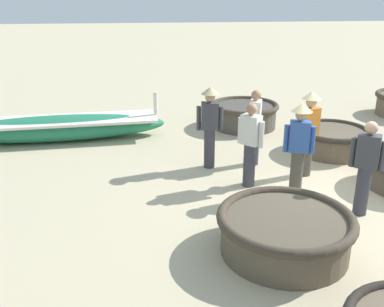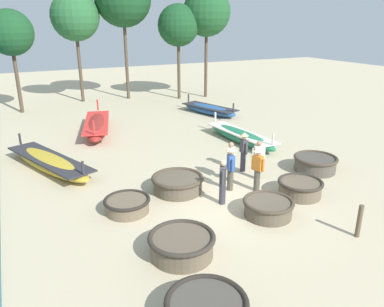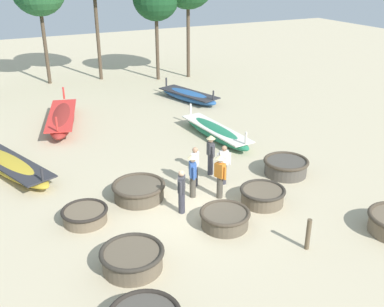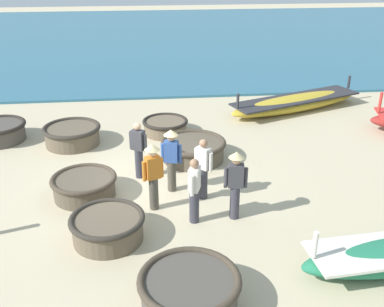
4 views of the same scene
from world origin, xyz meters
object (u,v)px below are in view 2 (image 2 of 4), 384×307
coracle_front_right (178,183)px  tree_rightmost (207,12)px  long_boat_blue_hull (210,109)px  fisherman_hauling (244,149)px  fisherman_standing_right (231,166)px  tree_tall_back (75,17)px  coracle_far_left (268,207)px  coracle_center (127,205)px  coracle_upturned (315,163)px  long_boat_white_hull (241,136)px  mooring_post_mid_beach (359,221)px  tree_right_mid (178,26)px  long_boat_ochre_hull (49,162)px  fisherman_with_hat (231,160)px  fisherman_crouching (258,166)px  fisherman_standing_left (223,181)px  coracle_far_right (300,187)px  coracle_tilted (182,244)px  fisherman_by_coracle (258,159)px  tree_left_mid (10,33)px  long_boat_green_hull (97,126)px

coracle_front_right → tree_rightmost: 19.08m
long_boat_blue_hull → fisherman_hauling: (-3.61, -9.45, 0.65)m
fisherman_standing_right → tree_tall_back: size_ratio=0.21×
long_boat_blue_hull → fisherman_standing_right: fisherman_standing_right is taller
fisherman_standing_right → coracle_far_left: bearing=-88.3°
tree_tall_back → coracle_center: bearing=-96.6°
coracle_front_right → long_boat_blue_hull: size_ratio=0.41×
coracle_upturned → fisherman_hauling: fisherman_hauling is taller
coracle_upturned → long_boat_white_hull: bearing=97.3°
coracle_upturned → mooring_post_mid_beach: size_ratio=1.78×
tree_right_mid → tree_rightmost: bearing=-7.5°
long_boat_ochre_hull → fisherman_hauling: (7.16, -3.78, 0.66)m
fisherman_with_hat → mooring_post_mid_beach: 5.22m
coracle_far_left → fisherman_standing_right: bearing=91.7°
fisherman_crouching → fisherman_standing_right: bearing=150.2°
coracle_upturned → fisherman_standing_left: 5.05m
coracle_far_right → coracle_tilted: coracle_tilted is taller
coracle_tilted → fisherman_standing_left: bearing=40.2°
coracle_upturned → mooring_post_mid_beach: mooring_post_mid_beach is taller
coracle_far_right → long_boat_ochre_hull: long_boat_ochre_hull is taller
long_boat_white_hull → fisherman_standing_right: 5.91m
coracle_front_right → long_boat_ochre_hull: size_ratio=0.33×
long_boat_white_hull → fisherman_standing_left: bearing=-128.3°
fisherman_crouching → fisherman_by_coracle: bearing=53.0°
fisherman_with_hat → tree_left_mid: size_ratio=0.24×
long_boat_blue_hull → fisherman_crouching: (-4.21, -11.27, 0.65)m
coracle_front_right → tree_right_mid: (7.17, 15.71, 5.20)m
long_boat_blue_hull → tree_right_mid: bearing=86.6°
long_boat_green_hull → tree_rightmost: tree_rightmost is taller
coracle_far_right → coracle_center: 6.08m
coracle_front_right → long_boat_green_hull: 8.96m
coracle_center → fisherman_by_coracle: size_ratio=0.97×
tree_right_mid → fisherman_crouching: bearing=-105.0°
coracle_upturned → tree_left_mid: 20.26m
coracle_tilted → coracle_upturned: (7.44, 2.94, 0.01)m
fisherman_standing_right → fisherman_by_coracle: 1.56m
coracle_center → fisherman_hauling: size_ratio=0.91×
fisherman_standing_left → fisherman_by_coracle: same height
coracle_tilted → long_boat_green_hull: 12.59m
coracle_front_right → tree_tall_back: (0.04, 17.96, 5.82)m
tree_right_mid → fisherman_standing_right: bearing=-108.1°
coracle_tilted → fisherman_crouching: 4.85m
fisherman_crouching → tree_left_mid: bearing=112.1°
long_boat_blue_hull → tree_rightmost: bearing=64.4°
coracle_upturned → tree_left_mid: size_ratio=0.27×
coracle_upturned → fisherman_with_hat: bearing=168.9°
long_boat_ochre_hull → fisherman_with_hat: fisherman_with_hat is taller
long_boat_ochre_hull → tree_right_mid: 16.71m
fisherman_crouching → tree_right_mid: bearing=75.0°
coracle_upturned → fisherman_with_hat: size_ratio=1.14×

